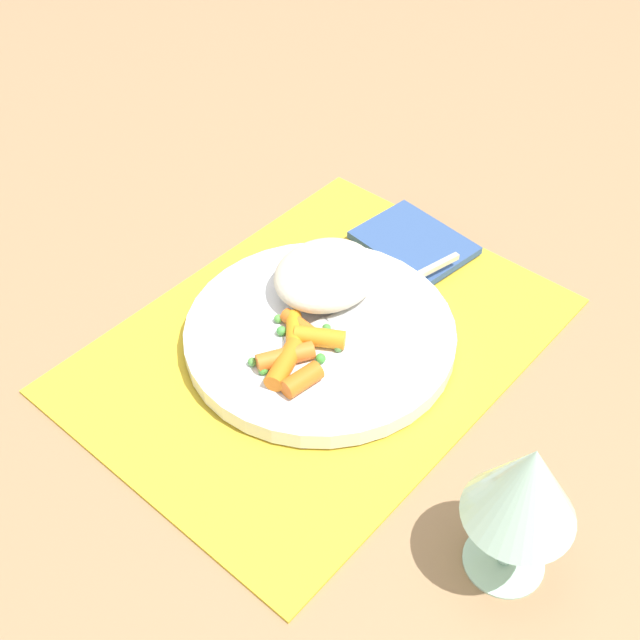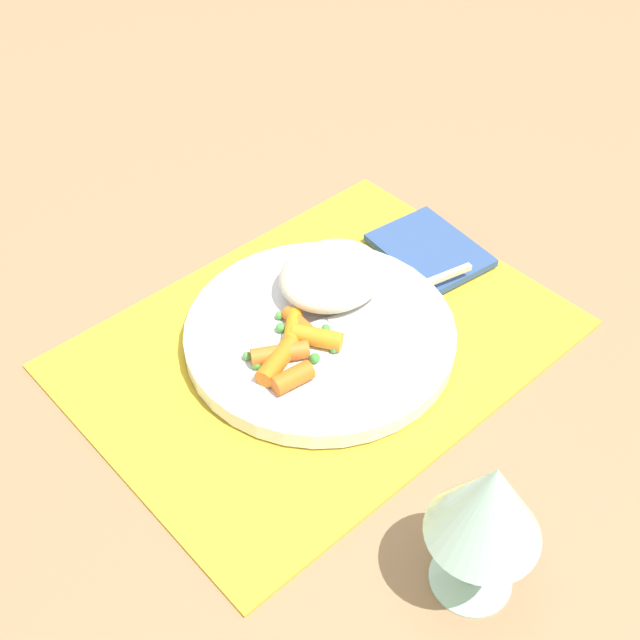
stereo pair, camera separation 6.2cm
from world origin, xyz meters
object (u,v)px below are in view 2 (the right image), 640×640
object	(u,v)px
plate	(320,334)
wine_glass	(489,505)
fork	(362,309)
rice_mound	(332,275)
carrot_portion	(292,349)
napkin	(430,250)

from	to	relation	value
plate	wine_glass	xyz separation A→B (m)	(0.08, 0.25, 0.08)
fork	plate	bearing A→B (deg)	-13.03
fork	wine_glass	size ratio (longest dim) A/B	1.50
plate	rice_mound	size ratio (longest dim) A/B	2.36
plate	carrot_portion	xyz separation A→B (m)	(0.04, 0.01, 0.02)
plate	rice_mound	world-z (taller)	rice_mound
carrot_portion	rice_mound	bearing A→B (deg)	-155.04
rice_mound	fork	size ratio (longest dim) A/B	0.52
plate	wine_glass	size ratio (longest dim) A/B	1.84
rice_mound	carrot_portion	xyz separation A→B (m)	(0.09, 0.04, -0.01)
wine_glass	plate	bearing A→B (deg)	-107.68
napkin	fork	bearing A→B (deg)	12.37
plate	fork	bearing A→B (deg)	166.97
rice_mound	napkin	xyz separation A→B (m)	(-0.13, 0.01, -0.03)
fork	napkin	xyz separation A→B (m)	(-0.13, -0.03, -0.02)
carrot_portion	wine_glass	xyz separation A→B (m)	(0.04, 0.24, 0.07)
rice_mound	fork	distance (m)	0.04
plate	wine_glass	distance (m)	0.28
carrot_portion	wine_glass	distance (m)	0.25
plate	carrot_portion	distance (m)	0.05
carrot_portion	napkin	xyz separation A→B (m)	(-0.22, -0.03, -0.02)
plate	napkin	world-z (taller)	plate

